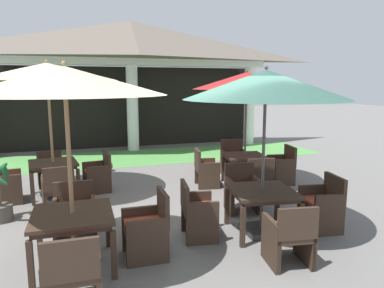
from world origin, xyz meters
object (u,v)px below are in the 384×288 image
Objects in this scene: patio_chair_mid_left_west at (205,170)px; patio_chair_mid_right_west at (197,212)px; patio_umbrella_near_foreground at (47,72)px; patio_chair_near_foreground_south at (58,190)px; patio_table_near_foreground at (53,166)px; patio_chair_far_back_north at (75,213)px; patio_chair_mid_left_north at (234,159)px; patio_chair_mid_left_east at (282,166)px; patio_table_mid_right at (262,195)px; patio_chair_near_foreground_east at (98,174)px; patio_table_mid_left at (245,159)px; patio_chair_far_back_south at (72,274)px; patio_umbrella_mid_right at (266,86)px; patio_umbrella_far_back at (65,83)px; patio_chair_mid_right_east at (323,204)px; terracotta_urn at (107,166)px; patio_chair_mid_right_north at (242,189)px; patio_chair_mid_right_south at (290,236)px; patio_chair_near_foreground_west at (5,183)px; patio_chair_far_back_east at (148,228)px; patio_chair_mid_left_south at (258,178)px; patio_chair_near_foreground_north at (50,169)px; patio_table_far_back at (73,220)px; patio_umbrella_mid_left at (247,81)px.

patio_chair_mid_left_west and patio_chair_mid_right_west have the same top height.
patio_umbrella_near_foreground is 2.40m from patio_chair_near_foreground_south.
patio_chair_far_back_north reaches higher than patio_table_near_foreground.
patio_umbrella_near_foreground reaches higher than patio_chair_mid_right_west.
patio_chair_mid_left_north is 1.35m from patio_chair_mid_left_east.
patio_chair_near_foreground_east is at bearing 126.51° from patio_table_mid_right.
patio_chair_mid_left_north is (0.15, 0.94, -0.21)m from patio_table_mid_left.
patio_chair_far_back_south is (-1.83, -1.35, -0.01)m from patio_chair_mid_right_west.
patio_umbrella_far_back reaches higher than patio_umbrella_mid_right.
patio_chair_near_foreground_south reaches higher than patio_chair_near_foreground_east.
patio_chair_mid_right_east reaches higher than terracotta_urn.
patio_chair_mid_left_north reaches higher than patio_table_mid_left.
patio_chair_mid_right_north is at bearing 138.34° from patio_chair_mid_left_east.
patio_chair_mid_right_south is at bearing 3.64° from patio_chair_far_back_south.
patio_chair_near_foreground_west reaches higher than patio_table_mid_left.
patio_chair_far_back_east is at bearing -0.49° from patio_umbrella_far_back.
patio_chair_mid_right_north reaches higher than patio_chair_mid_left_south.
patio_chair_near_foreground_south is at bearing -9.77° from patio_chair_mid_right_north.
terracotta_urn is at bearing -15.34° from patio_chair_mid_left_north.
patio_chair_near_foreground_south is at bearing 27.62° from patio_chair_mid_left_north.
patio_chair_mid_right_west is at bearing -52.33° from patio_table_near_foreground.
patio_chair_mid_right_east reaches higher than patio_chair_mid_left_south.
patio_table_mid_left is at bearing 69.55° from patio_umbrella_mid_right.
patio_chair_near_foreground_north is 4.57m from patio_chair_mid_left_north.
patio_table_near_foreground is 0.97m from patio_chair_near_foreground_west.
patio_chair_near_foreground_north is at bearing 134.81° from patio_chair_near_foreground_west.
patio_chair_mid_right_south reaches higher than patio_table_far_back.
patio_chair_near_foreground_south is 0.33× the size of patio_umbrella_mid_left.
patio_chair_far_back_east is at bearing -173.16° from patio_table_mid_right.
patio_umbrella_near_foreground reaches higher than patio_chair_far_back_north.
patio_umbrella_near_foreground reaches higher than patio_umbrella_mid_right.
patio_chair_mid_left_east is (0.80, -1.09, -0.00)m from patio_chair_mid_left_north.
patio_chair_mid_right_west is 0.96× the size of patio_chair_far_back_east.
patio_table_far_back is at bearing 90.00° from patio_chair_far_back_east.
patio_chair_mid_left_north reaches higher than patio_chair_mid_right_west.
patio_chair_far_back_east is (0.97, -0.98, 0.02)m from patio_chair_far_back_north.
patio_chair_mid_right_west reaches higher than patio_chair_mid_right_north.
patio_chair_near_foreground_south is at bearing 141.84° from patio_chair_mid_right_south.
patio_chair_mid_right_east is (0.05, -2.81, -0.20)m from patio_table_mid_left.
patio_umbrella_mid_left reaches higher than terracotta_urn.
patio_umbrella_far_back is at bearing 89.48° from patio_chair_near_foreground_north.
patio_chair_mid_left_west is at bearing 171.24° from patio_umbrella_mid_left.
patio_chair_mid_left_south is at bearing -17.96° from patio_table_near_foreground.
patio_table_near_foreground is 1.15× the size of patio_chair_far_back_east.
patio_chair_near_foreground_east is 0.93× the size of patio_chair_far_back_east.
patio_table_near_foreground is 4.30m from patio_table_mid_left.
patio_chair_far_back_south reaches higher than patio_chair_mid_left_south.
patio_chair_mid_left_south reaches higher than patio_chair_near_foreground_west.
patio_umbrella_mid_left is 1.02× the size of patio_umbrella_far_back.
patio_umbrella_mid_right is 5.84m from terracotta_urn.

